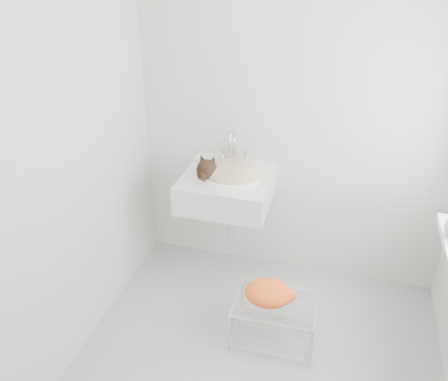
# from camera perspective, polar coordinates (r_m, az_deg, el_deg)

# --- Properties ---
(floor) EXTENTS (2.20, 2.00, 0.02)m
(floor) POSITION_cam_1_polar(r_m,az_deg,el_deg) (3.05, 4.12, -20.18)
(floor) COLOR #ABABAB
(floor) RESTS_ON ground
(back_wall) EXTENTS (2.20, 0.02, 2.50)m
(back_wall) POSITION_cam_1_polar(r_m,az_deg,el_deg) (3.16, 8.86, 9.25)
(back_wall) COLOR white
(back_wall) RESTS_ON ground
(left_wall) EXTENTS (0.02, 2.00, 2.50)m
(left_wall) POSITION_cam_1_polar(r_m,az_deg,el_deg) (2.66, -18.74, 4.10)
(left_wall) COLOR white
(left_wall) RESTS_ON ground
(sink) EXTENTS (0.62, 0.54, 0.25)m
(sink) POSITION_cam_1_polar(r_m,az_deg,el_deg) (3.16, 0.33, 1.67)
(sink) COLOR white
(sink) RESTS_ON back_wall
(faucet) EXTENTS (0.22, 0.16, 0.22)m
(faucet) POSITION_cam_1_polar(r_m,az_deg,el_deg) (3.26, 1.20, 5.26)
(faucet) COLOR silver
(faucet) RESTS_ON sink
(cat) EXTENTS (0.46, 0.40, 0.26)m
(cat) POSITION_cam_1_polar(r_m,az_deg,el_deg) (3.13, 0.48, 2.15)
(cat) COLOR #C2B18D
(cat) RESTS_ON sink
(wire_rack) EXTENTS (0.51, 0.36, 0.30)m
(wire_rack) POSITION_cam_1_polar(r_m,az_deg,el_deg) (3.07, 6.19, -15.67)
(wire_rack) COLOR silver
(wire_rack) RESTS_ON floor
(towel) EXTENTS (0.33, 0.26, 0.12)m
(towel) POSITION_cam_1_polar(r_m,az_deg,el_deg) (2.96, 5.51, -12.95)
(towel) COLOR orange
(towel) RESTS_ON wire_rack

